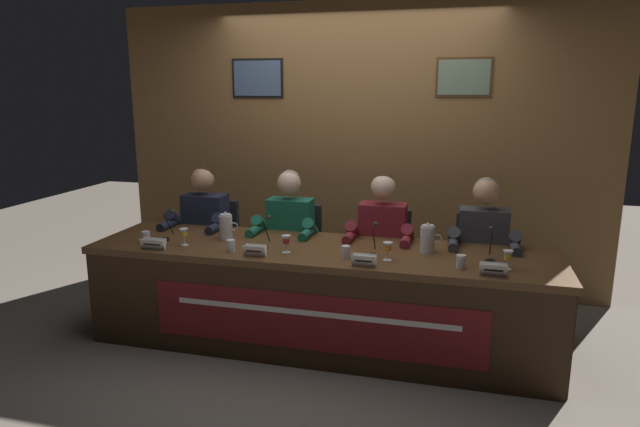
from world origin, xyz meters
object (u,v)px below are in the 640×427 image
(panelist_center_right, at_px, (381,240))
(water_cup_far_right, at_px, (461,262))
(juice_glass_center_right, at_px, (388,248))
(water_cup_center_right, at_px, (346,253))
(juice_glass_far_right, at_px, (508,256))
(microphone_center_right, at_px, (373,245))
(chair_center_left, at_px, (295,260))
(microphone_far_right, at_px, (491,250))
(chair_far_left, at_px, (213,253))
(water_pitcher_left_side, at_px, (226,227))
(microphone_center_left, at_px, (266,237))
(water_cup_far_left, at_px, (146,238))
(nameplate_center_right, at_px, (364,260))
(panelist_far_left, at_px, (202,228))
(juice_glass_far_left, at_px, (184,234))
(water_pitcher_right_side, at_px, (428,239))
(microphone_far_left, at_px, (168,230))
(nameplate_center_left, at_px, (255,251))
(nameplate_far_right, at_px, (493,269))
(conference_table, at_px, (316,283))
(chair_far_right, at_px, (480,274))
(chair_center_right, at_px, (384,267))
(juice_glass_center_left, at_px, (286,241))
(panelist_far_right, at_px, (483,247))
(nameplate_far_left, at_px, (153,244))
(water_cup_center_left, at_px, (231,246))
(panelist_center_left, at_px, (287,234))

(panelist_center_right, distance_m, water_cup_far_right, 0.88)
(juice_glass_center_right, relative_size, water_cup_far_right, 1.46)
(water_cup_center_right, distance_m, juice_glass_far_right, 1.03)
(water_cup_center_right, distance_m, microphone_center_right, 0.20)
(chair_center_left, relative_size, microphone_far_right, 4.08)
(chair_far_left, xyz_separation_m, water_pitcher_left_side, (0.39, -0.56, 0.40))
(microphone_far_right, bearing_deg, microphone_center_left, -177.51)
(microphone_center_right, xyz_separation_m, water_cup_far_right, (0.58, -0.13, -0.04))
(microphone_center_right, bearing_deg, water_cup_far_left, -176.50)
(chair_far_left, xyz_separation_m, nameplate_center_right, (1.51, -0.95, 0.35))
(panelist_far_left, height_order, juice_glass_far_right, panelist_far_left)
(juice_glass_far_left, relative_size, water_pitcher_right_side, 0.59)
(panelist_center_right, bearing_deg, juice_glass_far_right, -33.84)
(microphone_center_left, xyz_separation_m, juice_glass_center_right, (0.89, -0.09, 0.01))
(microphone_far_left, distance_m, nameplate_center_left, 0.83)
(microphone_center_left, distance_m, nameplate_far_right, 1.57)
(conference_table, bearing_deg, water_pitcher_left_side, 167.62)
(panelist_far_left, height_order, microphone_far_left, panelist_far_left)
(microphone_center_right, distance_m, juice_glass_far_right, 0.87)
(panelist_center_right, distance_m, juice_glass_center_right, 0.62)
(chair_far_left, height_order, panelist_far_left, panelist_far_left)
(microphone_center_left, xyz_separation_m, chair_far_right, (1.51, 0.70, -0.38))
(panelist_center_right, bearing_deg, microphone_center_right, -87.59)
(chair_center_right, xyz_separation_m, microphone_center_right, (0.02, -0.70, 0.38))
(chair_center_left, distance_m, nameplate_center_left, 0.99)
(chair_far_left, relative_size, juice_glass_far_left, 7.11)
(microphone_center_left, xyz_separation_m, water_pitcher_right_side, (1.13, 0.17, 0.02))
(juice_glass_center_left, relative_size, panelist_far_right, 0.10)
(nameplate_far_left, xyz_separation_m, water_cup_far_left, (-0.15, 0.14, -0.00))
(conference_table, height_order, microphone_center_left, microphone_center_left)
(water_cup_center_left, xyz_separation_m, panelist_far_right, (1.71, 0.66, -0.07))
(juice_glass_far_left, distance_m, panelist_center_left, 0.85)
(chair_far_right, xyz_separation_m, juice_glass_far_right, (0.13, -0.79, 0.39))
(juice_glass_center_right, xyz_separation_m, panelist_far_right, (0.63, 0.59, -0.12))
(juice_glass_center_left, relative_size, water_pitcher_left_side, 0.59)
(juice_glass_center_left, bearing_deg, nameplate_far_right, -6.10)
(panelist_far_left, relative_size, microphone_far_right, 5.59)
(panelist_far_right, bearing_deg, microphone_far_right, -85.81)
(chair_center_right, distance_m, water_pitcher_right_side, 0.76)
(juice_glass_center_left, xyz_separation_m, chair_far_right, (1.33, 0.79, -0.39))
(juice_glass_far_left, relative_size, water_cup_center_left, 1.46)
(conference_table, bearing_deg, chair_far_left, 147.49)
(chair_center_left, distance_m, nameplate_far_right, 1.84)
(nameplate_far_right, bearing_deg, juice_glass_far_right, 58.21)
(nameplate_center_left, xyz_separation_m, nameplate_far_right, (1.55, -0.01, 0.00))
(water_cup_far_left, distance_m, nameplate_center_left, 0.91)
(nameplate_far_left, distance_m, panelist_center_left, 1.06)
(panelist_center_left, relative_size, water_pitcher_right_side, 5.76)
(nameplate_center_right, bearing_deg, nameplate_far_right, 1.14)
(juice_glass_far_left, height_order, juice_glass_center_left, same)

